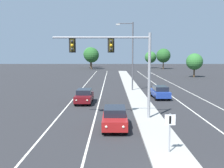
{
  "coord_description": "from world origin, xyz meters",
  "views": [
    {
      "loc": [
        -3.2,
        -10.32,
        5.68
      ],
      "look_at": [
        -3.2,
        11.22,
        3.2
      ],
      "focal_mm": 43.52,
      "sensor_mm": 36.0,
      "label": 1
    }
  ],
  "objects_px": {
    "car_oncoming_red": "(115,118)",
    "tree_far_right_c": "(163,56)",
    "tree_far_left_c": "(90,54)",
    "tree_far_right_b": "(195,62)",
    "median_sign_post": "(170,127)",
    "overhead_signal_mast": "(119,57)",
    "tree_far_right_a": "(151,57)",
    "car_receding_blue": "(160,92)",
    "street_lamp_median": "(131,52)",
    "tree_far_left_a": "(92,55)",
    "car_oncoming_darkred": "(84,96)"
  },
  "relations": [
    {
      "from": "tree_far_left_a",
      "to": "tree_far_right_c",
      "type": "bearing_deg",
      "value": 4.37
    },
    {
      "from": "median_sign_post",
      "to": "tree_far_right_b",
      "type": "bearing_deg",
      "value": 71.78
    },
    {
      "from": "street_lamp_median",
      "to": "car_oncoming_red",
      "type": "height_order",
      "value": "street_lamp_median"
    },
    {
      "from": "car_oncoming_red",
      "to": "car_receding_blue",
      "type": "xyz_separation_m",
      "value": [
        5.81,
        13.47,
        0.0
      ]
    },
    {
      "from": "tree_far_right_a",
      "to": "tree_far_right_b",
      "type": "distance_m",
      "value": 38.42
    },
    {
      "from": "overhead_signal_mast",
      "to": "tree_far_right_c",
      "type": "xyz_separation_m",
      "value": [
        17.66,
        73.65,
        -0.64
      ]
    },
    {
      "from": "tree_far_right_a",
      "to": "tree_far_right_b",
      "type": "relative_size",
      "value": 1.12
    },
    {
      "from": "median_sign_post",
      "to": "car_oncoming_red",
      "type": "bearing_deg",
      "value": 119.14
    },
    {
      "from": "street_lamp_median",
      "to": "car_oncoming_darkred",
      "type": "distance_m",
      "value": 12.63
    },
    {
      "from": "street_lamp_median",
      "to": "tree_far_left_c",
      "type": "bearing_deg",
      "value": 99.78
    },
    {
      "from": "tree_far_left_a",
      "to": "tree_far_left_c",
      "type": "height_order",
      "value": "tree_far_left_c"
    },
    {
      "from": "tree_far_right_a",
      "to": "tree_far_right_c",
      "type": "height_order",
      "value": "tree_far_right_c"
    },
    {
      "from": "overhead_signal_mast",
      "to": "tree_far_right_c",
      "type": "distance_m",
      "value": 75.74
    },
    {
      "from": "tree_far_left_c",
      "to": "tree_far_right_b",
      "type": "bearing_deg",
      "value": -56.53
    },
    {
      "from": "car_receding_blue",
      "to": "tree_far_left_c",
      "type": "xyz_separation_m",
      "value": [
        -14.35,
        71.48,
        4.31
      ]
    },
    {
      "from": "median_sign_post",
      "to": "tree_far_left_c",
      "type": "height_order",
      "value": "tree_far_left_c"
    },
    {
      "from": "car_oncoming_red",
      "to": "car_oncoming_darkred",
      "type": "height_order",
      "value": "same"
    },
    {
      "from": "tree_far_left_c",
      "to": "car_oncoming_darkred",
      "type": "bearing_deg",
      "value": -86.03
    },
    {
      "from": "street_lamp_median",
      "to": "overhead_signal_mast",
      "type": "bearing_deg",
      "value": -97.44
    },
    {
      "from": "street_lamp_median",
      "to": "median_sign_post",
      "type": "bearing_deg",
      "value": -89.15
    },
    {
      "from": "overhead_signal_mast",
      "to": "tree_far_right_b",
      "type": "relative_size",
      "value": 1.47
    },
    {
      "from": "tree_far_left_a",
      "to": "tree_far_left_c",
      "type": "relative_size",
      "value": 0.96
    },
    {
      "from": "tree_far_right_c",
      "to": "tree_far_right_b",
      "type": "height_order",
      "value": "tree_far_right_c"
    },
    {
      "from": "median_sign_post",
      "to": "tree_far_right_a",
      "type": "xyz_separation_m",
      "value": [
        11.13,
        86.75,
        2.48
      ]
    },
    {
      "from": "street_lamp_median",
      "to": "tree_far_right_a",
      "type": "relative_size",
      "value": 1.61
    },
    {
      "from": "car_oncoming_darkred",
      "to": "car_oncoming_red",
      "type": "bearing_deg",
      "value": -71.93
    },
    {
      "from": "car_receding_blue",
      "to": "tree_far_right_c",
      "type": "relative_size",
      "value": 0.63
    },
    {
      "from": "car_receding_blue",
      "to": "tree_far_right_a",
      "type": "distance_m",
      "value": 68.49
    },
    {
      "from": "car_receding_blue",
      "to": "tree_far_right_c",
      "type": "bearing_deg",
      "value": 79.04
    },
    {
      "from": "tree_far_right_a",
      "to": "car_receding_blue",
      "type": "bearing_deg",
      "value": -96.99
    },
    {
      "from": "car_oncoming_red",
      "to": "tree_far_right_c",
      "type": "height_order",
      "value": "tree_far_right_c"
    },
    {
      "from": "tree_far_right_b",
      "to": "median_sign_post",
      "type": "bearing_deg",
      "value": -108.22
    },
    {
      "from": "car_oncoming_red",
      "to": "tree_far_right_b",
      "type": "relative_size",
      "value": 0.8
    },
    {
      "from": "car_receding_blue",
      "to": "tree_far_right_b",
      "type": "relative_size",
      "value": 0.81
    },
    {
      "from": "tree_far_right_c",
      "to": "tree_far_right_b",
      "type": "xyz_separation_m",
      "value": [
        1.02,
        -33.12,
        -1.07
      ]
    },
    {
      "from": "median_sign_post",
      "to": "car_receding_blue",
      "type": "relative_size",
      "value": 0.49
    },
    {
      "from": "tree_far_right_a",
      "to": "car_oncoming_red",
      "type": "bearing_deg",
      "value": -99.86
    },
    {
      "from": "car_receding_blue",
      "to": "car_oncoming_red",
      "type": "bearing_deg",
      "value": -113.34
    },
    {
      "from": "tree_far_right_a",
      "to": "tree_far_left_c",
      "type": "xyz_separation_m",
      "value": [
        -22.67,
        3.58,
        1.07
      ]
    },
    {
      "from": "median_sign_post",
      "to": "car_oncoming_red",
      "type": "distance_m",
      "value": 6.22
    },
    {
      "from": "tree_far_left_c",
      "to": "tree_far_right_b",
      "type": "height_order",
      "value": "tree_far_left_c"
    },
    {
      "from": "tree_far_left_a",
      "to": "tree_far_right_a",
      "type": "xyz_separation_m",
      "value": [
        21.46,
        6.92,
        -0.84
      ]
    },
    {
      "from": "car_receding_blue",
      "to": "tree_far_right_b",
      "type": "bearing_deg",
      "value": 66.09
    },
    {
      "from": "car_oncoming_red",
      "to": "tree_far_left_a",
      "type": "xyz_separation_m",
      "value": [
        -7.33,
        74.45,
        4.09
      ]
    },
    {
      "from": "street_lamp_median",
      "to": "car_oncoming_red",
      "type": "relative_size",
      "value": 2.23
    },
    {
      "from": "overhead_signal_mast",
      "to": "car_oncoming_red",
      "type": "relative_size",
      "value": 1.83
    },
    {
      "from": "overhead_signal_mast",
      "to": "car_oncoming_darkred",
      "type": "bearing_deg",
      "value": 116.03
    },
    {
      "from": "median_sign_post",
      "to": "tree_far_right_b",
      "type": "xyz_separation_m",
      "value": [
        16.02,
        48.65,
        2.05
      ]
    },
    {
      "from": "car_oncoming_red",
      "to": "car_oncoming_darkred",
      "type": "xyz_separation_m",
      "value": [
        -3.36,
        10.3,
        0.0
      ]
    },
    {
      "from": "car_receding_blue",
      "to": "tree_far_right_a",
      "type": "xyz_separation_m",
      "value": [
        8.33,
        67.9,
        3.25
      ]
    }
  ]
}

